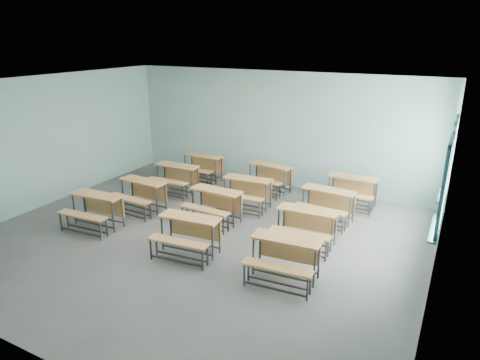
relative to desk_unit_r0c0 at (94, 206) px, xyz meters
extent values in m
cube|color=slate|center=(2.35, 0.63, -0.52)|extent=(9.00, 8.00, 0.02)
cube|color=white|center=(2.35, 0.63, 2.70)|extent=(9.00, 8.00, 0.02)
cube|color=#A8D3C8|center=(2.35, 4.64, 1.09)|extent=(9.00, 0.02, 3.20)
cube|color=#A8D3C8|center=(2.35, -3.38, 1.09)|extent=(9.00, 0.02, 3.20)
cube|color=#A8D3C8|center=(-2.16, 0.63, 1.09)|extent=(0.02, 8.00, 3.20)
cube|color=#A8D3C8|center=(6.86, 0.63, 1.09)|extent=(0.02, 8.00, 3.20)
cube|color=#194448|center=(6.82, 3.43, 0.42)|extent=(0.06, 1.20, 0.06)
cube|color=#194448|center=(6.82, 3.43, 1.96)|extent=(0.06, 1.20, 0.06)
cube|color=#194448|center=(6.82, 2.86, 1.19)|extent=(0.06, 0.06, 1.60)
cube|color=#194448|center=(6.82, 4.00, 1.19)|extent=(0.06, 0.06, 1.60)
cube|color=#194448|center=(6.82, 3.43, 1.19)|extent=(0.04, 0.04, 1.48)
cube|color=#194448|center=(6.82, 3.43, 1.19)|extent=(0.04, 1.08, 0.04)
cube|color=#194448|center=(6.78, 3.43, 0.36)|extent=(0.14, 1.28, 0.04)
cube|color=white|center=(6.85, 3.43, 1.19)|extent=(0.01, 1.08, 1.48)
cube|color=#194448|center=(6.82, 1.43, 0.42)|extent=(0.06, 1.20, 0.06)
cube|color=#194448|center=(6.82, 1.43, 1.96)|extent=(0.06, 1.20, 0.06)
cube|color=#194448|center=(6.82, 0.86, 1.19)|extent=(0.06, 0.06, 1.60)
cube|color=#194448|center=(6.82, 2.00, 1.19)|extent=(0.06, 0.06, 1.60)
cube|color=#194448|center=(6.82, 1.43, 1.19)|extent=(0.04, 0.04, 1.48)
cube|color=#194448|center=(6.82, 1.43, 1.19)|extent=(0.04, 1.08, 0.04)
cube|color=#194448|center=(6.78, 1.43, 0.36)|extent=(0.14, 1.28, 0.04)
cube|color=white|center=(6.85, 1.43, 1.19)|extent=(0.01, 1.08, 1.48)
cube|color=#CD884A|center=(-0.01, 0.11, 0.23)|extent=(1.23, 0.48, 0.04)
cube|color=#CD884A|center=(-0.02, 0.29, -0.08)|extent=(1.15, 0.09, 0.42)
cylinder|color=#35373A|center=(-0.55, -0.09, -0.15)|extent=(0.04, 0.04, 0.72)
cylinder|color=#35373A|center=(0.56, -0.02, -0.15)|extent=(0.04, 0.04, 0.72)
cylinder|color=#35373A|center=(-0.57, 0.23, -0.15)|extent=(0.04, 0.04, 0.72)
cylinder|color=#35373A|center=(0.54, 0.31, -0.15)|extent=(0.04, 0.04, 0.72)
cube|color=#35373A|center=(0.00, -0.05, -0.41)|extent=(1.11, 0.10, 0.03)
cube|color=#35373A|center=(-0.02, 0.27, -0.41)|extent=(1.11, 0.10, 0.03)
cube|color=#CD884A|center=(0.02, -0.37, -0.07)|extent=(1.22, 0.33, 0.04)
cylinder|color=#35373A|center=(-0.52, -0.51, -0.30)|extent=(0.04, 0.04, 0.42)
cylinder|color=#35373A|center=(0.58, -0.43, -0.30)|extent=(0.04, 0.04, 0.42)
cylinder|color=#35373A|center=(-0.54, -0.31, -0.30)|extent=(0.04, 0.04, 0.42)
cylinder|color=#35373A|center=(0.57, -0.24, -0.30)|extent=(0.04, 0.04, 0.42)
cube|color=#35373A|center=(0.03, -0.47, -0.43)|extent=(1.11, 0.10, 0.03)
cube|color=#35373A|center=(0.02, -0.28, -0.43)|extent=(1.11, 0.10, 0.03)
cube|color=#CD884A|center=(2.53, 0.06, 0.23)|extent=(1.24, 0.52, 0.04)
cube|color=#CD884A|center=(2.51, 0.25, -0.08)|extent=(1.15, 0.13, 0.42)
cylinder|color=#35373A|center=(1.99, -0.15, -0.15)|extent=(0.04, 0.04, 0.72)
cylinder|color=#35373A|center=(3.09, -0.05, -0.15)|extent=(0.04, 0.04, 0.72)
cylinder|color=#35373A|center=(1.96, 0.17, -0.15)|extent=(0.04, 0.04, 0.72)
cylinder|color=#35373A|center=(3.06, 0.27, -0.15)|extent=(0.04, 0.04, 0.72)
cube|color=#35373A|center=(2.54, -0.10, -0.41)|extent=(1.11, 0.14, 0.03)
cube|color=#35373A|center=(2.51, 0.22, -0.41)|extent=(1.11, 0.14, 0.03)
cube|color=#CD884A|center=(2.57, -0.42, -0.07)|extent=(1.23, 0.37, 0.04)
cylinder|color=#35373A|center=(2.03, -0.57, -0.30)|extent=(0.04, 0.04, 0.42)
cylinder|color=#35373A|center=(3.13, -0.46, -0.30)|extent=(0.04, 0.04, 0.42)
cylinder|color=#35373A|center=(2.01, -0.38, -0.30)|extent=(0.04, 0.04, 0.42)
cylinder|color=#35373A|center=(3.11, -0.27, -0.30)|extent=(0.04, 0.04, 0.42)
cube|color=#35373A|center=(2.58, -0.52, -0.43)|extent=(1.11, 0.14, 0.03)
cube|color=#35373A|center=(2.56, -0.33, -0.43)|extent=(1.11, 0.14, 0.03)
cube|color=#CD884A|center=(4.54, 0.07, 0.23)|extent=(1.24, 0.49, 0.04)
cube|color=#CD884A|center=(4.53, 0.26, -0.08)|extent=(1.15, 0.11, 0.42)
cylinder|color=#35373A|center=(4.00, -0.13, -0.15)|extent=(0.04, 0.04, 0.72)
cylinder|color=#35373A|center=(5.10, -0.05, -0.15)|extent=(0.04, 0.04, 0.72)
cylinder|color=#35373A|center=(3.97, 0.19, -0.15)|extent=(0.04, 0.04, 0.72)
cylinder|color=#35373A|center=(5.08, 0.27, -0.15)|extent=(0.04, 0.04, 0.72)
cube|color=#35373A|center=(4.55, -0.09, -0.41)|extent=(1.11, 0.11, 0.03)
cube|color=#35373A|center=(4.53, 0.23, -0.41)|extent=(1.11, 0.11, 0.03)
cube|color=#CD884A|center=(4.58, -0.41, -0.07)|extent=(1.23, 0.34, 0.04)
cylinder|color=#35373A|center=(4.03, -0.55, -0.30)|extent=(0.04, 0.04, 0.42)
cylinder|color=#35373A|center=(5.14, -0.46, -0.30)|extent=(0.04, 0.04, 0.42)
cylinder|color=#35373A|center=(4.02, -0.36, -0.30)|extent=(0.04, 0.04, 0.42)
cylinder|color=#35373A|center=(5.12, -0.27, -0.30)|extent=(0.04, 0.04, 0.42)
cube|color=#35373A|center=(4.58, -0.51, -0.43)|extent=(1.11, 0.11, 0.03)
cube|color=#35373A|center=(4.57, -0.32, -0.43)|extent=(1.11, 0.11, 0.03)
cube|color=#CD884A|center=(0.27, 1.34, 0.23)|extent=(1.23, 0.47, 0.04)
cube|color=#CD884A|center=(0.28, 1.53, -0.08)|extent=(1.15, 0.09, 0.42)
cylinder|color=#35373A|center=(-0.29, 1.21, -0.15)|extent=(0.04, 0.04, 0.72)
cylinder|color=#35373A|center=(0.81, 1.15, -0.15)|extent=(0.04, 0.04, 0.72)
cylinder|color=#35373A|center=(-0.27, 1.53, -0.15)|extent=(0.04, 0.04, 0.72)
cylinder|color=#35373A|center=(0.83, 1.47, -0.15)|extent=(0.04, 0.04, 0.72)
cube|color=#35373A|center=(0.26, 1.18, -0.41)|extent=(1.11, 0.10, 0.03)
cube|color=#35373A|center=(0.28, 1.50, -0.41)|extent=(1.11, 0.10, 0.03)
cube|color=#CD884A|center=(0.24, 0.86, -0.07)|extent=(1.22, 0.32, 0.04)
cylinder|color=#35373A|center=(-0.32, 0.79, -0.30)|extent=(0.04, 0.04, 0.42)
cylinder|color=#35373A|center=(0.79, 0.73, -0.30)|extent=(0.04, 0.04, 0.42)
cylinder|color=#35373A|center=(-0.31, 0.98, -0.30)|extent=(0.04, 0.04, 0.42)
cylinder|color=#35373A|center=(0.80, 0.92, -0.30)|extent=(0.04, 0.04, 0.42)
cube|color=#35373A|center=(0.24, 0.76, -0.43)|extent=(1.11, 0.10, 0.03)
cube|color=#35373A|center=(0.25, 0.95, -0.43)|extent=(1.11, 0.10, 0.03)
cube|color=#CD884A|center=(2.19, 1.61, 0.23)|extent=(1.23, 0.46, 0.04)
cube|color=#CD884A|center=(2.20, 1.80, -0.08)|extent=(1.15, 0.07, 0.42)
cylinder|color=#35373A|center=(1.63, 1.47, -0.15)|extent=(0.04, 0.04, 0.72)
cylinder|color=#35373A|center=(2.74, 1.43, -0.15)|extent=(0.04, 0.04, 0.72)
cylinder|color=#35373A|center=(1.64, 1.80, -0.15)|extent=(0.04, 0.04, 0.72)
cylinder|color=#35373A|center=(2.75, 1.75, -0.15)|extent=(0.04, 0.04, 0.72)
cube|color=#35373A|center=(2.18, 1.45, -0.41)|extent=(1.11, 0.08, 0.03)
cube|color=#35373A|center=(2.20, 1.77, -0.41)|extent=(1.11, 0.08, 0.03)
cube|color=#CD884A|center=(2.17, 1.13, -0.07)|extent=(1.22, 0.31, 0.04)
cylinder|color=#35373A|center=(1.61, 1.06, -0.30)|extent=(0.04, 0.04, 0.42)
cylinder|color=#35373A|center=(2.72, 1.01, -0.30)|extent=(0.04, 0.04, 0.42)
cylinder|color=#35373A|center=(1.62, 1.25, -0.30)|extent=(0.04, 0.04, 0.42)
cylinder|color=#35373A|center=(2.73, 1.20, -0.30)|extent=(0.04, 0.04, 0.42)
cube|color=#35373A|center=(2.16, 1.03, -0.43)|extent=(1.11, 0.08, 0.03)
cube|color=#35373A|center=(2.17, 1.22, -0.43)|extent=(1.11, 0.08, 0.03)
cube|color=#CD884A|center=(4.43, 1.47, 0.23)|extent=(1.23, 0.47, 0.04)
cube|color=#CD884A|center=(4.42, 1.66, -0.08)|extent=(1.15, 0.08, 0.42)
cylinder|color=#35373A|center=(3.88, 1.28, -0.15)|extent=(0.04, 0.04, 0.72)
cylinder|color=#35373A|center=(4.99, 1.34, -0.15)|extent=(0.04, 0.04, 0.72)
cylinder|color=#35373A|center=(3.87, 1.60, -0.15)|extent=(0.04, 0.04, 0.72)
cylinder|color=#35373A|center=(4.97, 1.66, -0.15)|extent=(0.04, 0.04, 0.72)
cube|color=#35373A|center=(4.44, 1.31, -0.41)|extent=(1.11, 0.09, 0.03)
cube|color=#35373A|center=(4.42, 1.63, -0.41)|extent=(1.11, 0.09, 0.03)
cube|color=#CD884A|center=(4.45, 0.99, -0.07)|extent=(1.22, 0.32, 0.04)
cylinder|color=#35373A|center=(3.91, 0.86, -0.30)|extent=(0.04, 0.04, 0.42)
cylinder|color=#35373A|center=(5.01, 0.92, -0.30)|extent=(0.04, 0.04, 0.42)
cylinder|color=#35373A|center=(3.90, 1.05, -0.30)|extent=(0.04, 0.04, 0.42)
cylinder|color=#35373A|center=(5.00, 1.11, -0.30)|extent=(0.04, 0.04, 0.42)
cube|color=#35373A|center=(4.46, 0.89, -0.43)|extent=(1.11, 0.09, 0.03)
cube|color=#35373A|center=(4.45, 1.08, -0.43)|extent=(1.11, 0.09, 0.03)
cube|color=#CD884A|center=(0.23, 2.80, 0.23)|extent=(1.22, 0.43, 0.04)
cube|color=#CD884A|center=(0.22, 2.99, -0.08)|extent=(1.15, 0.04, 0.42)
cylinder|color=#35373A|center=(-0.33, 2.63, -0.15)|extent=(0.04, 0.04, 0.72)
cylinder|color=#35373A|center=(0.78, 2.65, -0.15)|extent=(0.04, 0.04, 0.72)
cylinder|color=#35373A|center=(-0.33, 2.95, -0.15)|extent=(0.04, 0.04, 0.72)
cylinder|color=#35373A|center=(0.78, 2.97, -0.15)|extent=(0.04, 0.04, 0.72)
cube|color=#35373A|center=(0.23, 2.64, -0.41)|extent=(1.11, 0.05, 0.03)
cube|color=#35373A|center=(0.22, 2.96, -0.41)|extent=(1.11, 0.05, 0.03)
cube|color=#CD884A|center=(0.23, 2.32, -0.07)|extent=(1.21, 0.27, 0.04)
cylinder|color=#35373A|center=(-0.32, 2.21, -0.30)|extent=(0.04, 0.04, 0.42)
cylinder|color=#35373A|center=(0.79, 2.23, -0.30)|extent=(0.04, 0.04, 0.42)
cylinder|color=#35373A|center=(-0.32, 2.40, -0.30)|extent=(0.04, 0.04, 0.42)
cylinder|color=#35373A|center=(0.79, 2.42, -0.30)|extent=(0.04, 0.04, 0.42)
cube|color=#35373A|center=(0.24, 2.22, -0.43)|extent=(1.11, 0.05, 0.03)
cube|color=#35373A|center=(0.23, 2.41, -0.43)|extent=(1.11, 0.05, 0.03)
cube|color=#CD884A|center=(2.44, 2.69, 0.23)|extent=(1.23, 0.47, 0.04)
cube|color=#CD884A|center=(2.43, 2.87, -0.08)|extent=(1.15, 0.09, 0.42)
cylinder|color=#35373A|center=(1.90, 2.49, -0.15)|extent=(0.04, 0.04, 0.72)
cylinder|color=#35373A|center=(3.01, 2.56, -0.15)|extent=(0.04, 0.04, 0.72)
cylinder|color=#35373A|center=(1.88, 2.82, -0.15)|extent=(0.04, 0.04, 0.72)
cylinder|color=#35373A|center=(2.99, 2.88, -0.15)|extent=(0.04, 0.04, 0.72)
cube|color=#35373A|center=(2.45, 2.52, -0.41)|extent=(1.11, 0.09, 0.03)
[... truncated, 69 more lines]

